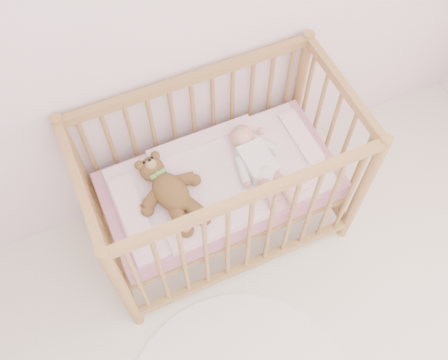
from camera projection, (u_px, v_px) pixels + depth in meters
wall_back at (163, 13)px, 2.07m from camera, size 4.00×0.02×2.70m
crib at (220, 184)px, 2.64m from camera, size 1.36×0.76×1.00m
mattress at (220, 185)px, 2.65m from camera, size 1.22×0.62×0.13m
blanket at (220, 178)px, 2.58m from camera, size 1.10×0.58×0.06m
baby at (257, 160)px, 2.55m from camera, size 0.30×0.57×0.13m
teddy_bear at (171, 192)px, 2.45m from camera, size 0.47×0.58×0.14m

